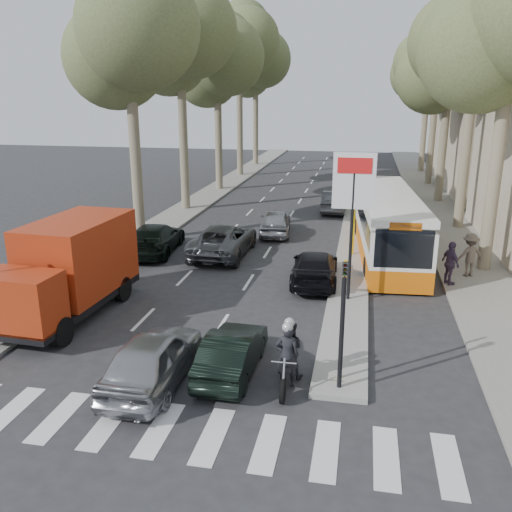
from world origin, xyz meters
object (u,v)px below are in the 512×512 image
(silver_hatchback, at_px, (153,358))
(red_truck, at_px, (70,268))
(city_bus, at_px, (387,223))
(motorcycle, at_px, (288,354))
(dark_hatchback, at_px, (232,352))

(silver_hatchback, height_order, red_truck, red_truck)
(silver_hatchback, bearing_deg, red_truck, -40.52)
(city_bus, xyz_separation_m, motorcycle, (-2.95, -13.04, -0.74))
(silver_hatchback, relative_size, dark_hatchback, 1.15)
(dark_hatchback, distance_m, red_truck, 7.24)
(dark_hatchback, relative_size, motorcycle, 1.72)
(silver_hatchback, xyz_separation_m, city_bus, (6.52, 13.77, 0.85))
(silver_hatchback, relative_size, motorcycle, 1.98)
(dark_hatchback, relative_size, city_bus, 0.33)
(silver_hatchback, height_order, motorcycle, motorcycle)
(motorcycle, bearing_deg, red_truck, 157.62)
(city_bus, bearing_deg, silver_hatchback, -119.57)
(dark_hatchback, bearing_deg, city_bus, -108.99)
(silver_hatchback, xyz_separation_m, dark_hatchback, (1.95, 1.00, -0.12))
(dark_hatchback, height_order, motorcycle, motorcycle)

